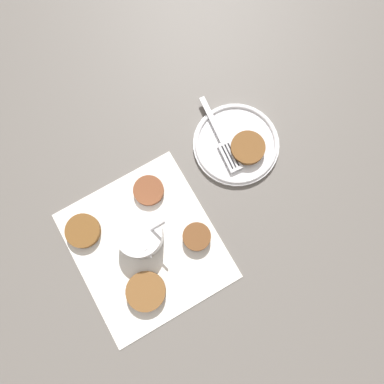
{
  "coord_description": "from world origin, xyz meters",
  "views": [
    {
      "loc": [
        0.07,
        0.07,
        0.77
      ],
      "look_at": [
        -0.06,
        0.15,
        0.02
      ],
      "focal_mm": 35.0,
      "sensor_mm": 36.0,
      "label": 1
    }
  ],
  "objects_px": {
    "fritter_on_plate": "(248,148)",
    "serving_plate": "(236,144)",
    "fork": "(223,141)",
    "sauce_bowl": "(141,235)"
  },
  "relations": [
    {
      "from": "fork",
      "to": "fritter_on_plate",
      "type": "bearing_deg",
      "value": 43.9
    },
    {
      "from": "fritter_on_plate",
      "to": "serving_plate",
      "type": "bearing_deg",
      "value": -149.72
    },
    {
      "from": "serving_plate",
      "to": "fritter_on_plate",
      "type": "bearing_deg",
      "value": 30.28
    },
    {
      "from": "serving_plate",
      "to": "fork",
      "type": "distance_m",
      "value": 0.03
    },
    {
      "from": "serving_plate",
      "to": "fork",
      "type": "relative_size",
      "value": 1.02
    },
    {
      "from": "sauce_bowl",
      "to": "fork",
      "type": "height_order",
      "value": "sauce_bowl"
    },
    {
      "from": "fritter_on_plate",
      "to": "fork",
      "type": "xyz_separation_m",
      "value": [
        -0.04,
        -0.04,
        -0.0
      ]
    },
    {
      "from": "sauce_bowl",
      "to": "serving_plate",
      "type": "height_order",
      "value": "sauce_bowl"
    },
    {
      "from": "serving_plate",
      "to": "fork",
      "type": "bearing_deg",
      "value": -123.7
    },
    {
      "from": "serving_plate",
      "to": "fritter_on_plate",
      "type": "distance_m",
      "value": 0.03
    }
  ]
}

